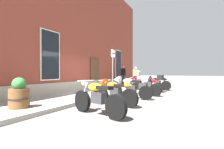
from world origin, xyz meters
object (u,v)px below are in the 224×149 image
object	(u,v)px
motorcycle_white_sport	(128,86)
barrel_planter	(19,95)
motorcycle_silver_touring	(149,83)
pedestrian_dark_jacket	(123,74)
motorcycle_red_sport	(141,85)
motorcycle_black_sport	(156,82)
motorcycle_orange_sport	(113,90)
parking_sign	(113,64)
motorcycle_yellow_naked	(97,98)
pedestrian_tan_coat	(136,75)

from	to	relation	value
motorcycle_white_sport	barrel_planter	distance (m)	4.49
motorcycle_silver_touring	pedestrian_dark_jacket	bearing A→B (deg)	45.16
motorcycle_white_sport	motorcycle_red_sport	xyz separation A→B (m)	(1.48, -0.16, -0.02)
motorcycle_black_sport	barrel_planter	xyz separation A→B (m)	(-8.72, 2.21, -0.01)
motorcycle_orange_sport	parking_sign	world-z (taller)	parking_sign
motorcycle_yellow_naked	motorcycle_red_sport	size ratio (longest dim) A/B	0.95
pedestrian_dark_jacket	barrel_planter	bearing A→B (deg)	-174.21
motorcycle_black_sport	pedestrian_tan_coat	size ratio (longest dim) A/B	1.25
motorcycle_red_sport	barrel_planter	size ratio (longest dim) A/B	2.27
motorcycle_orange_sport	pedestrian_tan_coat	distance (m)	8.96
pedestrian_dark_jacket	motorcycle_red_sport	bearing A→B (deg)	-147.05
motorcycle_orange_sport	parking_sign	bearing A→B (deg)	27.24
parking_sign	motorcycle_white_sport	bearing A→B (deg)	-130.98
parking_sign	motorcycle_silver_touring	bearing A→B (deg)	-41.34
parking_sign	barrel_planter	bearing A→B (deg)	174.93
motorcycle_white_sport	motorcycle_silver_touring	xyz separation A→B (m)	(3.19, -0.18, -0.01)
motorcycle_white_sport	motorcycle_black_sport	distance (m)	4.69
pedestrian_tan_coat	parking_sign	bearing A→B (deg)	-174.35
motorcycle_silver_touring	parking_sign	bearing A→B (deg)	138.66
motorcycle_white_sport	pedestrian_dark_jacket	xyz separation A→B (m)	(6.37, 3.02, 0.55)
motorcycle_yellow_naked	pedestrian_dark_jacket	xyz separation A→B (m)	(9.59, 3.33, 0.63)
barrel_planter	pedestrian_tan_coat	bearing A→B (deg)	0.49
motorcycle_yellow_naked	pedestrian_tan_coat	xyz separation A→B (m)	(10.25, 2.37, 0.56)
motorcycle_orange_sport	motorcycle_silver_touring	world-z (taller)	motorcycle_silver_touring
motorcycle_orange_sport	barrel_planter	size ratio (longest dim) A/B	2.16
motorcycle_orange_sport	pedestrian_tan_coat	size ratio (longest dim) A/B	1.23
motorcycle_white_sport	parking_sign	distance (m)	2.28
motorcycle_orange_sport	pedestrian_dark_jacket	xyz separation A→B (m)	(8.04, 3.05, 0.58)
motorcycle_white_sport	barrel_planter	world-z (taller)	barrel_planter
motorcycle_yellow_naked	pedestrian_dark_jacket	distance (m)	10.17
motorcycle_silver_touring	motorcycle_orange_sport	bearing A→B (deg)	178.28
motorcycle_orange_sport	barrel_planter	world-z (taller)	barrel_planter
motorcycle_red_sport	parking_sign	distance (m)	2.03
motorcycle_orange_sport	pedestrian_tan_coat	xyz separation A→B (m)	(8.70, 2.09, 0.51)
motorcycle_yellow_naked	motorcycle_orange_sport	size ratio (longest dim) A/B	1.00
motorcycle_black_sport	parking_sign	distance (m)	3.99
motorcycle_orange_sport	pedestrian_dark_jacket	bearing A→B (deg)	20.80
motorcycle_silver_touring	motorcycle_black_sport	world-z (taller)	motorcycle_silver_touring
motorcycle_orange_sport	motorcycle_white_sport	bearing A→B (deg)	1.21
motorcycle_orange_sport	barrel_planter	xyz separation A→B (m)	(-2.37, 2.00, -0.01)
motorcycle_white_sport	pedestrian_dark_jacket	distance (m)	7.07
motorcycle_orange_sport	motorcycle_yellow_naked	bearing A→B (deg)	-169.83
motorcycle_yellow_naked	pedestrian_dark_jacket	size ratio (longest dim) A/B	1.16
motorcycle_white_sport	barrel_planter	bearing A→B (deg)	154.11
motorcycle_red_sport	motorcycle_orange_sport	bearing A→B (deg)	177.80
motorcycle_white_sport	barrel_planter	size ratio (longest dim) A/B	2.28
pedestrian_dark_jacket	pedestrian_tan_coat	size ratio (longest dim) A/B	1.07
motorcycle_white_sport	motorcycle_silver_touring	size ratio (longest dim) A/B	1.03
motorcycle_red_sport	pedestrian_tan_coat	world-z (taller)	pedestrian_tan_coat
motorcycle_white_sport	motorcycle_red_sport	size ratio (longest dim) A/B	1.01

